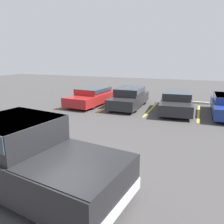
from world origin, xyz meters
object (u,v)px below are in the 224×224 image
object	(u,v)px
parked_sedan_c	(177,100)
parked_sedan_a	(93,95)
pickup_truck	(24,155)
parked_sedan_b	(129,97)
wheel_stop_curb	(195,102)

from	to	relation	value
parked_sedan_c	parked_sedan_a	bearing A→B (deg)	-93.63
pickup_truck	parked_sedan_b	xyz separation A→B (m)	(-0.34, 9.92, -0.21)
parked_sedan_a	wheel_stop_curb	bearing A→B (deg)	117.80
parked_sedan_a	parked_sedan_c	xyz separation A→B (m)	(5.71, 0.10, 0.03)
parked_sedan_a	parked_sedan_b	xyz separation A→B (m)	(2.66, 0.09, 0.05)
pickup_truck	parked_sedan_c	distance (m)	10.30
parked_sedan_a	wheel_stop_curb	size ratio (longest dim) A/B	2.65
parked_sedan_b	parked_sedan_c	xyz separation A→B (m)	(3.05, 0.01, -0.02)
pickup_truck	parked_sedan_c	bearing A→B (deg)	82.44
pickup_truck	parked_sedan_b	bearing A→B (deg)	99.66
wheel_stop_curb	parked_sedan_c	bearing A→B (deg)	-110.82
parked_sedan_b	parked_sedan_c	size ratio (longest dim) A/B	0.89
parked_sedan_c	wheel_stop_curb	distance (m)	3.08
pickup_truck	wheel_stop_curb	xyz separation A→B (m)	(3.78, 12.76, -0.82)
parked_sedan_b	pickup_truck	bearing A→B (deg)	1.47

